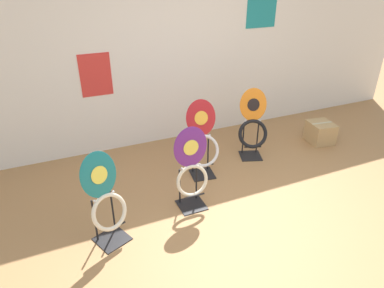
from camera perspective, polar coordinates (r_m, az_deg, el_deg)
name	(u,v)px	position (r m, az deg, el deg)	size (l,w,h in m)	color
ground_plane	(274,235)	(3.50, 13.46, -14.57)	(14.00, 14.00, 0.00)	#A37547
wall_back	(180,49)	(4.81, -2.04, 15.58)	(8.00, 0.07, 2.60)	silver
toilet_seat_display_crimson_swirl	(202,142)	(4.06, 1.73, 0.38)	(0.42, 0.33, 0.94)	black
toilet_seat_display_purple_note	(191,170)	(3.51, -0.09, -4.43)	(0.36, 0.28, 0.93)	black
toilet_seat_display_teal_sax	(106,201)	(3.20, -14.20, -9.22)	(0.41, 0.37, 0.91)	black
toilet_seat_display_orange_sun	(253,127)	(4.54, 10.08, 2.81)	(0.44, 0.38, 0.93)	black
storage_box	(320,132)	(5.31, 20.59, 1.83)	(0.37, 0.40, 0.30)	tan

